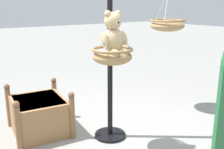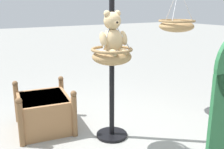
{
  "view_description": "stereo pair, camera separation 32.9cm",
  "coord_description": "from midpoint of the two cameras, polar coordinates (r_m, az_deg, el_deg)",
  "views": [
    {
      "loc": [
        1.93,
        2.57,
        1.83
      ],
      "look_at": [
        0.02,
        0.03,
        0.99
      ],
      "focal_mm": 41.83,
      "sensor_mm": 36.0,
      "label": 1
    },
    {
      "loc": [
        1.66,
        2.76,
        1.83
      ],
      "look_at": [
        0.02,
        0.03,
        0.99
      ],
      "focal_mm": 41.83,
      "sensor_mm": 36.0,
      "label": 2
    }
  ],
  "objects": [
    {
      "name": "ground_plane",
      "position": [
        3.7,
        2.66,
        -14.82
      ],
      "size": [
        40.0,
        40.0,
        0.0
      ],
      "primitive_type": "plane",
      "color": "gray"
    },
    {
      "name": "display_pole_central",
      "position": [
        3.56,
        2.6,
        -1.54
      ],
      "size": [
        0.44,
        0.44,
        2.6
      ],
      "color": "black",
      "rests_on": "ground"
    },
    {
      "name": "hanging_basket_with_teddy",
      "position": [
        3.18,
        2.93,
        4.19
      ],
      "size": [
        0.51,
        0.51,
        0.56
      ],
      "color": "#A37F51"
    },
    {
      "name": "teddy_bear",
      "position": [
        3.13,
        3.24,
        8.3
      ],
      "size": [
        0.37,
        0.33,
        0.53
      ],
      "color": "tan"
    },
    {
      "name": "hanging_basket_left_high",
      "position": [
        4.57,
        15.97,
        10.3
      ],
      "size": [
        0.6,
        0.6,
        0.72
      ],
      "color": "#A37F51"
    },
    {
      "name": "wooden_planter_box",
      "position": [
        4.07,
        -12.39,
        -7.9
      ],
      "size": [
        0.92,
        1.01,
        0.69
      ],
      "color": "#9E7047",
      "rests_on": "ground"
    }
  ]
}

